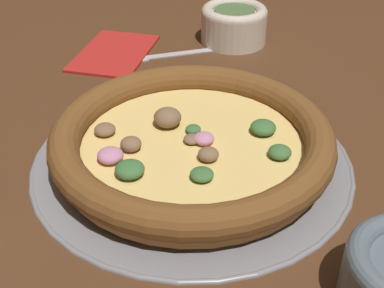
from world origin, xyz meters
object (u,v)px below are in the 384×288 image
(pizza, at_px, (192,141))
(pizza_tray, at_px, (192,159))
(napkin, at_px, (114,52))
(bowl_far, at_px, (234,23))
(fork, at_px, (163,55))

(pizza, bearing_deg, pizza_tray, -55.68)
(pizza_tray, distance_m, napkin, 0.30)
(bowl_far, bearing_deg, fork, 120.66)
(pizza, bearing_deg, fork, 12.99)
(bowl_far, height_order, napkin, bowl_far)
(bowl_far, bearing_deg, pizza, 172.44)
(fork, bearing_deg, napkin, -21.76)
(pizza_tray, xyz_separation_m, fork, (0.26, 0.06, -0.00))
(pizza_tray, bearing_deg, fork, 13.06)
(pizza_tray, bearing_deg, napkin, 27.07)
(bowl_far, relative_size, fork, 0.65)
(napkin, height_order, fork, napkin)
(fork, bearing_deg, pizza, 82.81)
(napkin, bearing_deg, bowl_far, -71.55)
(pizza, distance_m, fork, 0.27)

